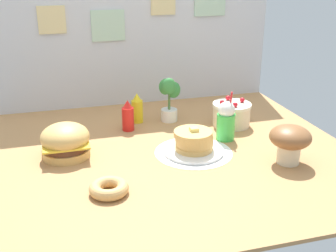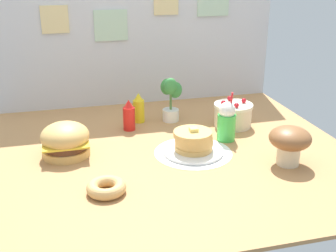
# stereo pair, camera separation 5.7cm
# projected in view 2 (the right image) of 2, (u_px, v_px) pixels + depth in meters

# --- Properties ---
(ground_plane) EXTENTS (2.08, 1.90, 0.02)m
(ground_plane) POSITION_uv_depth(u_px,v_px,m) (171.00, 153.00, 2.50)
(ground_plane) COLOR #B27F4C
(back_wall) EXTENTS (2.08, 0.04, 1.09)m
(back_wall) POSITION_uv_depth(u_px,v_px,m) (138.00, 31.00, 3.15)
(back_wall) COLOR silver
(back_wall) RESTS_ON ground_plane
(doily_mat) EXTENTS (0.45, 0.45, 0.00)m
(doily_mat) POSITION_uv_depth(u_px,v_px,m) (193.00, 152.00, 2.48)
(doily_mat) COLOR white
(doily_mat) RESTS_ON ground_plane
(burger) EXTENTS (0.27, 0.27, 0.20)m
(burger) POSITION_uv_depth(u_px,v_px,m) (65.00, 140.00, 2.41)
(burger) COLOR #DBA859
(burger) RESTS_ON ground_plane
(pancake_stack) EXTENTS (0.35, 0.35, 0.15)m
(pancake_stack) POSITION_uv_depth(u_px,v_px,m) (193.00, 143.00, 2.46)
(pancake_stack) COLOR white
(pancake_stack) RESTS_ON doily_mat
(layer_cake) EXTENTS (0.26, 0.26, 0.19)m
(layer_cake) POSITION_uv_depth(u_px,v_px,m) (233.00, 115.00, 2.85)
(layer_cake) COLOR beige
(layer_cake) RESTS_ON ground_plane
(ketchup_bottle) EXTENTS (0.08, 0.08, 0.21)m
(ketchup_bottle) POSITION_uv_depth(u_px,v_px,m) (129.00, 116.00, 2.78)
(ketchup_bottle) COLOR red
(ketchup_bottle) RESTS_ON ground_plane
(mustard_bottle) EXTENTS (0.08, 0.08, 0.21)m
(mustard_bottle) POSITION_uv_depth(u_px,v_px,m) (139.00, 109.00, 2.91)
(mustard_bottle) COLOR yellow
(mustard_bottle) RESTS_ON ground_plane
(cream_soda_cup) EXTENTS (0.11, 0.11, 0.31)m
(cream_soda_cup) POSITION_uv_depth(u_px,v_px,m) (227.00, 121.00, 2.61)
(cream_soda_cup) COLOR green
(cream_soda_cup) RESTS_ON ground_plane
(donut_pink_glaze) EXTENTS (0.19, 0.19, 0.06)m
(donut_pink_glaze) POSITION_uv_depth(u_px,v_px,m) (106.00, 187.00, 2.04)
(donut_pink_glaze) COLOR tan
(donut_pink_glaze) RESTS_ON ground_plane
(potted_plant) EXTENTS (0.14, 0.13, 0.31)m
(potted_plant) POSITION_uv_depth(u_px,v_px,m) (171.00, 97.00, 2.91)
(potted_plant) COLOR white
(potted_plant) RESTS_ON ground_plane
(mushroom_stool) EXTENTS (0.23, 0.23, 0.22)m
(mushroom_stool) POSITION_uv_depth(u_px,v_px,m) (290.00, 142.00, 2.29)
(mushroom_stool) COLOR beige
(mushroom_stool) RESTS_ON ground_plane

